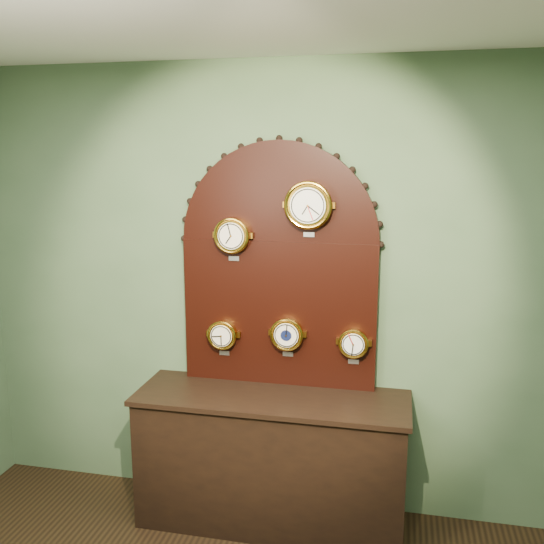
% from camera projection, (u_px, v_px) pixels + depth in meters
% --- Properties ---
extents(wall_back, '(4.00, 0.00, 4.00)m').
position_uv_depth(wall_back, '(281.00, 293.00, 3.70)').
color(wall_back, '#496545').
rests_on(wall_back, ground).
extents(shop_counter, '(1.60, 0.50, 0.80)m').
position_uv_depth(shop_counter, '(271.00, 462.00, 3.64)').
color(shop_counter, black).
rests_on(shop_counter, ground_plane).
extents(display_board, '(1.26, 0.06, 1.53)m').
position_uv_depth(display_board, '(279.00, 258.00, 3.61)').
color(display_board, black).
rests_on(display_board, shop_counter).
extents(roman_clock, '(0.22, 0.08, 0.27)m').
position_uv_depth(roman_clock, '(232.00, 235.00, 3.58)').
color(roman_clock, gold).
rests_on(roman_clock, display_board).
extents(arabic_clock, '(0.28, 0.08, 0.33)m').
position_uv_depth(arabic_clock, '(308.00, 205.00, 3.44)').
color(arabic_clock, gold).
rests_on(arabic_clock, display_board).
extents(hygrometer, '(0.19, 0.08, 0.24)m').
position_uv_depth(hygrometer, '(223.00, 335.00, 3.71)').
color(hygrometer, gold).
rests_on(hygrometer, display_board).
extents(barometer, '(0.20, 0.08, 0.26)m').
position_uv_depth(barometer, '(287.00, 334.00, 3.62)').
color(barometer, gold).
rests_on(barometer, display_board).
extents(tide_clock, '(0.18, 0.08, 0.23)m').
position_uv_depth(tide_clock, '(354.00, 343.00, 3.54)').
color(tide_clock, gold).
rests_on(tide_clock, display_board).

